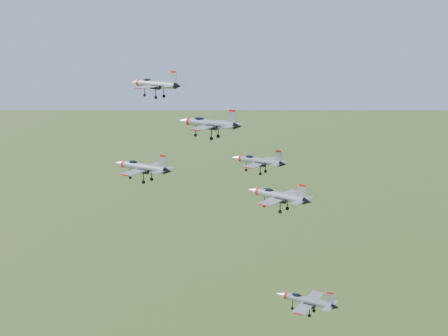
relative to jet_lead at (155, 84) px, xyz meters
The scene contains 6 objects.
jet_lead is the anchor object (origin of this frame).
jet_left_high 24.44m from the jet_lead, 27.23° to the right, with size 12.94×10.70×3.46m.
jet_right_high 32.85m from the jet_lead, 54.25° to the right, with size 11.67×9.61×3.12m.
jet_left_low 30.08m from the jet_lead, ahead, with size 11.26×9.28×3.01m.
jet_right_low 42.82m from the jet_lead, 21.64° to the right, with size 12.07×9.99×3.23m.
jet_trail 54.31m from the jet_lead, 16.63° to the right, with size 11.25×9.32×3.01m.
Camera 1 is at (62.76, -91.85, 151.45)m, focal length 50.00 mm.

